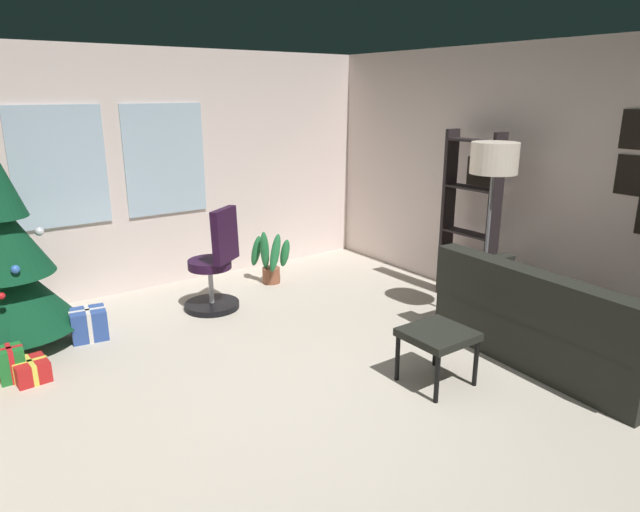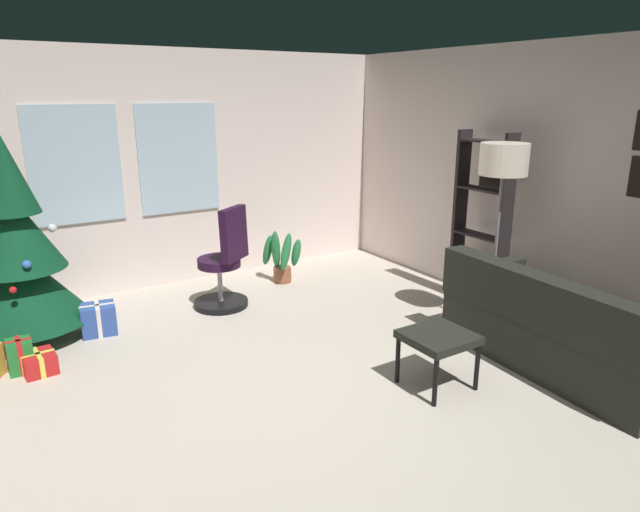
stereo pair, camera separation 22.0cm
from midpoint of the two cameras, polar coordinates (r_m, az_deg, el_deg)
ground_plane at (r=4.19m, az=-1.10°, el=-15.45°), size 5.42×6.37×0.10m
wall_back_with_windows at (r=6.54m, az=-17.78°, el=8.18°), size 5.42×0.12×2.62m
wall_right_with_frames at (r=5.67m, az=22.63°, el=6.50°), size 0.12×6.37×2.62m
couch at (r=5.10m, az=23.71°, el=-6.65°), size 1.73×2.01×0.82m
footstool at (r=4.34m, az=10.45°, el=-8.18°), size 0.48×0.47×0.43m
holiday_tree at (r=5.53m, az=-30.34°, el=-0.59°), size 1.09×1.09×2.25m
gift_box_red at (r=5.02m, az=-28.47°, el=-10.20°), size 0.26×0.29×0.17m
gift_box_green at (r=5.08m, az=-30.01°, el=-9.48°), size 0.19×0.21×0.27m
gift_box_blue at (r=5.56m, az=-23.51°, el=-6.38°), size 0.34×0.30×0.28m
office_chair at (r=5.80m, az=-11.68°, el=-1.44°), size 0.58×0.59×1.06m
bookshelf at (r=6.05m, az=13.87°, el=2.77°), size 0.18×0.64×1.79m
floor_lamp at (r=5.28m, az=16.08°, el=8.59°), size 0.42×0.42×1.73m
potted_plant at (r=6.54m, az=-6.04°, el=-0.36°), size 0.46×0.48×0.63m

